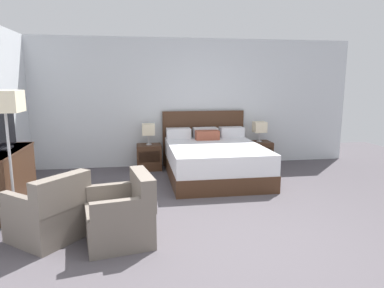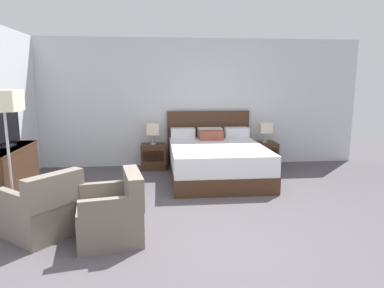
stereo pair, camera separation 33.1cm
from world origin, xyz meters
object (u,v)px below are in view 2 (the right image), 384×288
object	(u,v)px
table_lamp_left	(153,129)
tv	(4,130)
armchair_companion	(113,215)
nightstand_left	(153,156)
table_lamp_right	(265,128)
bed	(216,160)
dresser	(6,177)
armchair_by_window	(44,211)
nightstand_right	(264,154)
floor_lamp	(4,110)

from	to	relation	value
table_lamp_left	tv	size ratio (longest dim) A/B	0.44
armchair_companion	nightstand_left	bearing A→B (deg)	82.73
table_lamp_left	table_lamp_right	xyz separation A→B (m)	(2.31, 0.00, 0.00)
nightstand_left	table_lamp_left	size ratio (longest dim) A/B	1.19
bed	tv	world-z (taller)	tv
dresser	armchair_by_window	distance (m)	1.31
dresser	table_lamp_right	bearing A→B (deg)	24.21
bed	armchair_by_window	size ratio (longest dim) A/B	2.21
bed	nightstand_right	size ratio (longest dim) A/B	4.27
bed	tv	bearing A→B (deg)	-161.15
bed	armchair_companion	distance (m)	2.84
bed	nightstand_right	bearing A→B (deg)	33.75
nightstand_left	tv	world-z (taller)	tv
table_lamp_right	floor_lamp	world-z (taller)	floor_lamp
table_lamp_right	floor_lamp	bearing A→B (deg)	-148.19
table_lamp_left	floor_lamp	xyz separation A→B (m)	(-1.72, -2.50, 0.60)
nightstand_left	floor_lamp	bearing A→B (deg)	-124.60
nightstand_left	table_lamp_right	bearing A→B (deg)	0.04
bed	tv	size ratio (longest dim) A/B	2.26
floor_lamp	table_lamp_right	bearing A→B (deg)	31.81
table_lamp_left	nightstand_right	bearing A→B (deg)	-0.04
nightstand_left	bed	bearing A→B (deg)	-33.75
armchair_by_window	dresser	bearing A→B (deg)	129.13
tv	armchair_by_window	distance (m)	1.58
table_lamp_right	bed	bearing A→B (deg)	-146.20
nightstand_right	dresser	world-z (taller)	dresser
dresser	tv	xyz separation A→B (m)	(0.00, 0.09, 0.64)
nightstand_right	armchair_by_window	xyz separation A→B (m)	(-3.51, -2.96, 0.03)
nightstand_right	dresser	size ratio (longest dim) A/B	0.39
dresser	tv	size ratio (longest dim) A/B	1.37
tv	nightstand_right	bearing A→B (deg)	23.20
nightstand_left	nightstand_right	world-z (taller)	same
armchair_by_window	nightstand_left	bearing A→B (deg)	67.89
dresser	armchair_companion	size ratio (longest dim) A/B	1.61
tv	table_lamp_left	bearing A→B (deg)	42.56
nightstand_left	armchair_by_window	xyz separation A→B (m)	(-1.20, -2.96, 0.03)
table_lamp_right	armchair_companion	distance (m)	4.18
bed	nightstand_left	xyz separation A→B (m)	(-1.15, 0.77, -0.08)
armchair_companion	floor_lamp	bearing A→B (deg)	153.90
armchair_by_window	armchair_companion	world-z (taller)	same
dresser	armchair_companion	distance (m)	2.02
nightstand_left	armchair_by_window	size ratio (longest dim) A/B	0.52
nightstand_left	armchair_companion	xyz separation A→B (m)	(-0.40, -3.15, 0.03)
bed	armchair_by_window	bearing A→B (deg)	-137.12
armchair_by_window	floor_lamp	distance (m)	1.32
table_lamp_right	floor_lamp	size ratio (longest dim) A/B	0.25
nightstand_right	bed	bearing A→B (deg)	-146.25
bed	armchair_by_window	distance (m)	3.21
armchair_companion	table_lamp_right	bearing A→B (deg)	49.29
armchair_companion	armchair_by_window	bearing A→B (deg)	166.72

